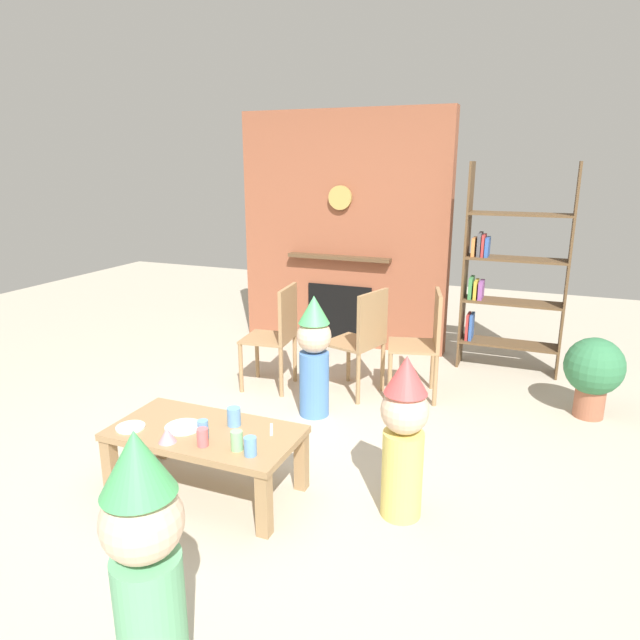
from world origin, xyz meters
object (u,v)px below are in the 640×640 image
object	(u,v)px
paper_cup_near_right	(250,446)
paper_cup_center	(203,437)
birthday_cake_slice	(167,435)
child_by_the_chairs	(314,353)
child_in_pink	(404,433)
dining_chair_right	(425,338)
child_with_cone_hat	(146,559)
potted_plant_tall	(594,371)
dining_chair_middle	(363,337)
paper_plate_rear	(131,427)
paper_cup_far_left	(203,429)
dining_chair_left	(278,331)
coffee_table	(205,440)
bookshelf	(507,276)
paper_cup_near_left	(234,417)
paper_cup_far_right	(237,441)
paper_plate_front	(183,427)

from	to	relation	value
paper_cup_near_right	paper_cup_center	bearing A→B (deg)	-178.49
birthday_cake_slice	child_by_the_chairs	xyz separation A→B (m)	(0.29, 1.42, 0.06)
child_in_pink	dining_chair_right	distance (m)	1.69
birthday_cake_slice	child_with_cone_hat	size ratio (longest dim) A/B	0.10
child_in_pink	potted_plant_tall	distance (m)	2.05
dining_chair_middle	dining_chair_right	xyz separation A→B (m)	(0.48, 0.15, 0.00)
paper_plate_rear	child_with_cone_hat	xyz separation A→B (m)	(0.95, -1.03, 0.15)
paper_cup_far_left	birthday_cake_slice	bearing A→B (deg)	-144.85
dining_chair_left	birthday_cake_slice	bearing A→B (deg)	90.52
coffee_table	dining_chair_right	distance (m)	2.08
potted_plant_tall	child_in_pink	bearing A→B (deg)	-120.09
paper_cup_far_left	child_in_pink	bearing A→B (deg)	15.53
paper_cup_center	paper_cup_far_left	bearing A→B (deg)	121.92
bookshelf	paper_cup_far_left	distance (m)	3.25
paper_cup_near_left	paper_cup_far_left	bearing A→B (deg)	-109.99
birthday_cake_slice	paper_cup_near_right	bearing A→B (deg)	5.30
paper_cup_near_right	paper_cup_far_right	size ratio (longest dim) A/B	0.94
paper_plate_front	birthday_cake_slice	distance (m)	0.18
birthday_cake_slice	potted_plant_tall	world-z (taller)	potted_plant_tall
dining_chair_left	child_with_cone_hat	bearing A→B (deg)	101.03
paper_cup_near_right	birthday_cake_slice	xyz separation A→B (m)	(-0.49, -0.05, -0.01)
coffee_table	paper_cup_far_left	size ratio (longest dim) A/B	10.12
potted_plant_tall	coffee_table	bearing A→B (deg)	-137.29
child_by_the_chairs	dining_chair_middle	size ratio (longest dim) A/B	1.05
paper_cup_near_left	paper_cup_center	distance (m)	0.28
coffee_table	paper_cup_center	distance (m)	0.22
paper_cup_far_left	potted_plant_tall	world-z (taller)	potted_plant_tall
child_by_the_chairs	potted_plant_tall	xyz separation A→B (m)	(1.97, 0.76, -0.13)
birthday_cake_slice	dining_chair_middle	bearing A→B (deg)	75.33
birthday_cake_slice	child_by_the_chairs	bearing A→B (deg)	78.64
bookshelf	paper_plate_front	bearing A→B (deg)	-118.36
paper_cup_near_right	child_with_cone_hat	distance (m)	1.04
paper_cup_near_right	paper_cup_far_left	xyz separation A→B (m)	(-0.34, 0.07, 0.00)
paper_cup_far_left	child_in_pink	xyz separation A→B (m)	(1.07, 0.30, 0.04)
dining_chair_middle	paper_cup_near_left	bearing A→B (deg)	97.43
child_with_cone_hat	child_in_pink	xyz separation A→B (m)	(0.58, 1.38, -0.06)
bookshelf	dining_chair_left	bearing A→B (deg)	-144.69
child_in_pink	potted_plant_tall	world-z (taller)	child_in_pink
paper_cup_center	bookshelf	bearing A→B (deg)	66.29
paper_plate_rear	dining_chair_middle	distance (m)	2.04
paper_plate_rear	dining_chair_right	world-z (taller)	dining_chair_right
birthday_cake_slice	paper_cup_near_left	bearing A→B (deg)	53.74
child_with_cone_hat	paper_cup_near_left	bearing A→B (deg)	-6.92
child_with_cone_hat	dining_chair_middle	size ratio (longest dim) A/B	1.16
child_in_pink	paper_cup_far_right	bearing A→B (deg)	11.83
coffee_table	paper_cup_near_right	distance (m)	0.43
coffee_table	child_by_the_chairs	distance (m)	1.24
dining_chair_left	dining_chair_middle	size ratio (longest dim) A/B	1.00
dining_chair_left	paper_plate_front	bearing A→B (deg)	90.50
paper_cup_far_right	paper_plate_front	distance (m)	0.44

